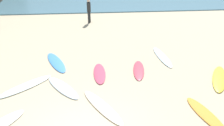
# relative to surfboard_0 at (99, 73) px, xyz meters

# --- Properties ---
(surfboard_0) EXTENTS (0.58, 1.94, 0.07)m
(surfboard_0) POSITION_rel_surfboard_0_xyz_m (0.00, 0.00, 0.00)
(surfboard_0) COLOR #D3435E
(surfboard_0) RESTS_ON ground_plane
(surfboard_1) EXTENTS (1.76, 2.09, 0.07)m
(surfboard_1) POSITION_rel_surfboard_0_xyz_m (-1.60, -1.09, 0.00)
(surfboard_1) COLOR white
(surfboard_1) RESTS_ON ground_plane
(surfboard_2) EXTENTS (1.51, 2.47, 0.06)m
(surfboard_2) POSITION_rel_surfboard_0_xyz_m (-2.17, 1.31, -0.00)
(surfboard_2) COLOR #468FE5
(surfboard_2) RESTS_ON ground_plane
(surfboard_3) EXTENTS (1.66, 2.44, 0.09)m
(surfboard_3) POSITION_rel_surfboard_0_xyz_m (5.40, -0.92, 0.01)
(surfboard_3) COLOR yellow
(surfboard_3) RESTS_ON ground_plane
(surfboard_5) EXTENTS (1.05, 2.20, 0.07)m
(surfboard_5) POSITION_rel_surfboard_0_xyz_m (3.73, -3.26, -0.00)
(surfboard_5) COLOR orange
(surfboard_5) RESTS_ON ground_plane
(surfboard_6) EXTENTS (1.74, 2.46, 0.07)m
(surfboard_6) POSITION_rel_surfboard_0_xyz_m (0.01, -2.52, 0.00)
(surfboard_6) COLOR #F8DFBF
(surfboard_6) RESTS_ON ground_plane
(surfboard_7) EXTENTS (2.26, 2.08, 0.07)m
(surfboard_7) POSITION_rel_surfboard_0_xyz_m (-3.21, -0.83, 0.00)
(surfboard_7) COLOR white
(surfboard_7) RESTS_ON ground_plane
(surfboard_8) EXTENTS (0.82, 1.98, 0.06)m
(surfboard_8) POSITION_rel_surfboard_0_xyz_m (1.90, 0.15, -0.00)
(surfboard_8) COLOR #DF4556
(surfboard_8) RESTS_ON ground_plane
(surfboard_9) EXTENTS (0.72, 2.53, 0.07)m
(surfboard_9) POSITION_rel_surfboard_0_xyz_m (3.42, 1.47, 0.00)
(surfboard_9) COLOR white
(surfboard_9) RESTS_ON ground_plane
(beachgoer_mid) EXTENTS (0.35, 0.35, 1.76)m
(beachgoer_mid) POSITION_rel_surfboard_0_xyz_m (-0.48, 7.69, 0.95)
(beachgoer_mid) COLOR black
(beachgoer_mid) RESTS_ON ground_plane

